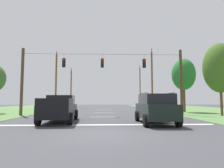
{
  "coord_description": "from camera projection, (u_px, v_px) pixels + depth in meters",
  "views": [
    {
      "loc": [
        0.04,
        -9.32,
        1.59
      ],
      "look_at": [
        0.91,
        12.07,
        3.36
      ],
      "focal_mm": 31.27,
      "sensor_mm": 36.0,
      "label": 1
    }
  ],
  "objects": [
    {
      "name": "ground_plane",
      "position": [
        103.0,
        134.0,
        9.15
      ],
      "size": [
        120.0,
        120.0,
        0.0
      ],
      "primitive_type": "plane",
      "color": "#3D3D42"
    },
    {
      "name": "stop_bar_stripe",
      "position": [
        103.0,
        125.0,
        12.5
      ],
      "size": [
        14.37,
        0.45,
        0.01
      ],
      "primitive_type": "cube",
      "color": "white",
      "rests_on": "ground"
    },
    {
      "name": "lane_dash_0",
      "position": [
        104.0,
        117.0,
        18.47
      ],
      "size": [
        2.5,
        0.15,
        0.01
      ],
      "primitive_type": "cube",
      "rotation": [
        0.0,
        0.0,
        1.57
      ],
      "color": "white",
      "rests_on": "ground"
    },
    {
      "name": "lane_dash_1",
      "position": [
        104.0,
        113.0,
        24.63
      ],
      "size": [
        2.5,
        0.15,
        0.01
      ],
      "primitive_type": "cube",
      "rotation": [
        0.0,
        0.0,
        1.57
      ],
      "color": "white",
      "rests_on": "ground"
    },
    {
      "name": "lane_dash_2",
      "position": [
        104.0,
        110.0,
        30.96
      ],
      "size": [
        2.5,
        0.15,
        0.01
      ],
      "primitive_type": "cube",
      "rotation": [
        0.0,
        0.0,
        1.57
      ],
      "color": "white",
      "rests_on": "ground"
    },
    {
      "name": "overhead_signal_span",
      "position": [
        103.0,
        79.0,
        20.68
      ],
      "size": [
        17.18,
        0.31,
        7.05
      ],
      "color": "#4F3929",
      "rests_on": "ground"
    },
    {
      "name": "pickup_truck",
      "position": [
        60.0,
        109.0,
        14.27
      ],
      "size": [
        2.48,
        5.49,
        1.95
      ],
      "color": "black",
      "rests_on": "ground"
    },
    {
      "name": "suv_black",
      "position": [
        155.0,
        108.0,
        13.17
      ],
      "size": [
        2.26,
        4.83,
        2.05
      ],
      "color": "black",
      "rests_on": "ground"
    },
    {
      "name": "distant_car_crossing_white",
      "position": [
        54.0,
        105.0,
        35.37
      ],
      "size": [
        4.42,
        2.26,
        1.52
      ],
      "color": "silver",
      "rests_on": "ground"
    },
    {
      "name": "utility_pole_mid_right",
      "position": [
        152.0,
        79.0,
        37.73
      ],
      "size": [
        0.32,
        1.87,
        11.69
      ],
      "color": "brown",
      "rests_on": "ground"
    },
    {
      "name": "utility_pole_far_right",
      "position": [
        140.0,
        86.0,
        51.47
      ],
      "size": [
        0.27,
        1.68,
        10.83
      ],
      "color": "brown",
      "rests_on": "ground"
    },
    {
      "name": "utility_pole_mid_left",
      "position": [
        56.0,
        81.0,
        35.69
      ],
      "size": [
        0.32,
        1.58,
        10.59
      ],
      "color": "brown",
      "rests_on": "ground"
    },
    {
      "name": "utility_pole_far_left",
      "position": [
        71.0,
        88.0,
        50.61
      ],
      "size": [
        0.31,
        1.93,
        10.08
      ],
      "color": "brown",
      "rests_on": "ground"
    },
    {
      "name": "tree_roadside_right",
      "position": [
        184.0,
        74.0,
        25.85
      ],
      "size": [
        3.07,
        3.07,
        7.11
      ],
      "color": "brown",
      "rests_on": "ground"
    },
    {
      "name": "tree_roadside_far_right",
      "position": [
        220.0,
        68.0,
        19.9
      ],
      "size": [
        3.31,
        3.31,
        7.44
      ],
      "color": "brown",
      "rests_on": "ground"
    }
  ]
}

